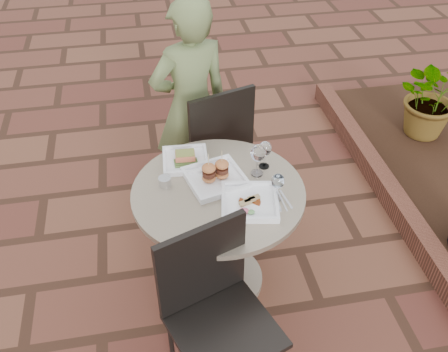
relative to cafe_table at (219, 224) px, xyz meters
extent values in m
plane|color=brown|center=(-0.28, 0.14, -0.48)|extent=(60.00, 60.00, 0.00)
cylinder|color=gray|center=(0.00, 0.00, -0.46)|extent=(0.52, 0.52, 0.04)
cylinder|color=gray|center=(0.00, 0.00, -0.13)|extent=(0.08, 0.08, 0.70)
cylinder|color=tan|center=(0.00, 0.00, 0.23)|extent=(0.90, 0.90, 0.03)
cube|color=black|center=(0.07, 0.81, -0.03)|extent=(0.55, 0.55, 0.03)
cube|color=black|center=(0.13, 0.62, 0.22)|extent=(0.43, 0.16, 0.46)
cylinder|color=black|center=(0.20, 1.05, -0.26)|extent=(0.02, 0.02, 0.44)
cylinder|color=black|center=(-0.16, 0.93, -0.26)|extent=(0.02, 0.02, 0.44)
cylinder|color=black|center=(0.31, 0.68, -0.26)|extent=(0.02, 0.02, 0.44)
cylinder|color=black|center=(-0.05, 0.57, -0.26)|extent=(0.02, 0.02, 0.44)
cube|color=black|center=(-0.09, -0.64, -0.03)|extent=(0.57, 0.57, 0.03)
cube|color=black|center=(-0.15, -0.45, 0.22)|extent=(0.42, 0.18, 0.46)
cylinder|color=black|center=(-0.33, -0.53, -0.26)|extent=(0.02, 0.02, 0.44)
cylinder|color=black|center=(0.03, -0.39, -0.26)|extent=(0.02, 0.02, 0.44)
imported|color=#5D6C3B|center=(-0.03, 0.84, 0.24)|extent=(0.60, 0.48, 1.45)
cube|color=white|center=(-0.14, 0.26, 0.25)|extent=(0.26, 0.26, 0.01)
cube|color=#E06E4F|center=(-0.14, 0.26, 0.29)|extent=(0.11, 0.08, 0.03)
cube|color=olive|center=(-0.14, 0.26, 0.31)|extent=(0.11, 0.07, 0.01)
cube|color=white|center=(0.00, 0.08, 0.25)|extent=(0.35, 0.35, 0.01)
cube|color=white|center=(0.14, -0.13, 0.25)|extent=(0.33, 0.33, 0.01)
ellipsoid|color=#C7526E|center=(0.09, -0.20, 0.27)|extent=(0.05, 0.04, 0.02)
cylinder|color=white|center=(0.28, -0.11, 0.25)|extent=(0.05, 0.05, 0.00)
cylinder|color=white|center=(0.28, -0.11, 0.28)|extent=(0.01, 0.01, 0.07)
ellipsoid|color=white|center=(0.28, -0.11, 0.36)|extent=(0.07, 0.07, 0.08)
cylinder|color=white|center=(0.28, -0.11, 0.35)|extent=(0.05, 0.05, 0.04)
cylinder|color=white|center=(0.23, 0.10, 0.25)|extent=(0.07, 0.07, 0.00)
cylinder|color=white|center=(0.23, 0.10, 0.29)|extent=(0.01, 0.01, 0.08)
ellipsoid|color=white|center=(0.23, 0.10, 0.38)|extent=(0.08, 0.08, 0.10)
cylinder|color=white|center=(0.28, 0.15, 0.25)|extent=(0.06, 0.06, 0.00)
cylinder|color=white|center=(0.28, 0.15, 0.29)|extent=(0.01, 0.01, 0.07)
ellipsoid|color=white|center=(0.28, 0.15, 0.37)|extent=(0.07, 0.07, 0.09)
cylinder|color=silver|center=(-0.27, 0.09, 0.27)|extent=(0.08, 0.08, 0.05)
cube|color=brown|center=(1.32, 0.44, -0.41)|extent=(0.12, 3.00, 0.15)
imported|color=#33662D|center=(1.94, 1.16, -0.09)|extent=(0.71, 0.66, 0.67)
camera|label=1|loc=(-0.32, -1.90, 1.95)|focal=40.00mm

